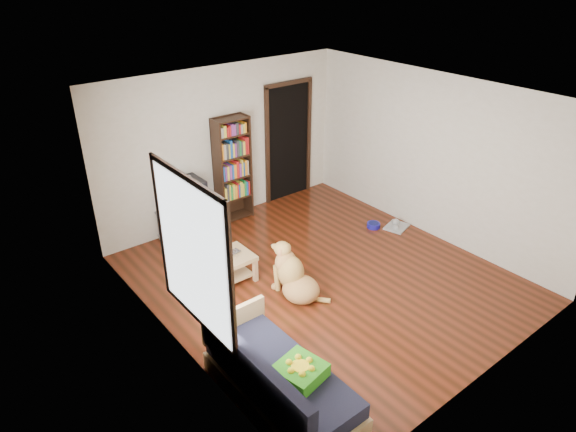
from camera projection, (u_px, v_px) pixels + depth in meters
ground at (322, 278)px, 7.33m from camera, size 5.00×5.00×0.00m
ceiling at (329, 97)px, 6.13m from camera, size 5.00×5.00×0.00m
wall_back at (224, 145)px, 8.46m from camera, size 4.50×0.00×4.50m
wall_front at (498, 281)px, 4.99m from camera, size 4.50×0.00×4.50m
wall_left at (170, 251)px, 5.49m from camera, size 0.00×5.00×5.00m
wall_right at (433, 157)px, 7.97m from camera, size 0.00×5.00×5.00m
green_cushion at (300, 371)px, 5.03m from camera, size 0.51×0.51×0.14m
laptop at (232, 255)px, 7.09m from camera, size 0.32×0.23×0.02m
dog_bowl at (373, 225)px, 8.64m from camera, size 0.22×0.22×0.08m
grey_rag at (397, 227)px, 8.64m from camera, size 0.48×0.42×0.03m
window at (192, 254)px, 5.06m from camera, size 0.03×1.46×1.70m
doorway at (288, 139)px, 9.28m from camera, size 1.03×0.05×2.19m
tv_stand at (188, 221)px, 8.27m from camera, size 0.90×0.45×0.50m
crt_tv at (185, 194)px, 8.07m from camera, size 0.55×0.52×0.58m
bookshelf at (232, 164)px, 8.52m from camera, size 0.60×0.30×1.80m
sofa at (277, 382)px, 5.22m from camera, size 0.80×1.80×0.80m
coffee_table at (232, 262)px, 7.17m from camera, size 0.55×0.55×0.40m
dog at (294, 277)px, 6.85m from camera, size 0.54×0.90×0.77m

